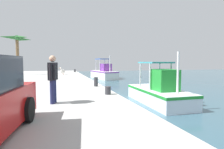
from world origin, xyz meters
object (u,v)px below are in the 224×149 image
Objects in this scene: fishing_boat_second at (159,92)px; mooring_bollard_nearest at (75,71)px; fishing_boat_nearest at (104,73)px; mooring_bollard_third at (108,90)px; palm_tree at (17,41)px; mooring_bollard_second at (96,82)px; pelican at (63,71)px; fisherman_standing at (53,77)px.

fishing_boat_second reaches higher than mooring_bollard_nearest.
fishing_boat_nearest reaches higher than fishing_boat_second.
mooring_bollard_nearest is 17.51m from mooring_bollard_third.
fishing_boat_nearest is 4.04m from mooring_bollard_nearest.
mooring_bollard_nearest is at bearing 114.04° from palm_tree.
mooring_bollard_second reaches higher than mooring_bollard_third.
mooring_bollard_second is (10.23, 1.66, -0.13)m from pelican.
fishing_boat_second is 2.78× the size of fisherman_standing.
mooring_bollard_second is at bearing -180.00° from mooring_bollard_third.
mooring_bollard_nearest is (-18.67, 2.26, -0.71)m from fisherman_standing.
mooring_bollard_third is (0.93, -3.09, 0.36)m from fishing_boat_second.
fishing_boat_second is 1.07× the size of palm_tree.
fishing_boat_second is 16.87m from mooring_bollard_nearest.
mooring_bollard_second is at bearing -120.67° from fishing_boat_second.
fishing_boat_nearest is 17.85m from fisherman_standing.
fishing_boat_nearest is 14.75m from fishing_boat_second.
fishing_boat_nearest is 15.30× the size of mooring_bollard_third.
fishing_boat_nearest reaches higher than pelican.
fishing_boat_nearest is 5.92m from pelican.
mooring_bollard_third is at bearing 0.00° from mooring_bollard_second.
mooring_bollard_nearest is 7.81m from palm_tree.
fishing_boat_second is at bearing 21.52° from pelican.
fishing_boat_second is at bearing 106.72° from mooring_bollard_third.
fishing_boat_second is at bearing 10.56° from mooring_bollard_nearest.
palm_tree is at bearing -156.37° from mooring_bollard_third.
fishing_boat_second is 12.13× the size of mooring_bollard_nearest.
palm_tree is (-11.89, -6.41, 3.35)m from mooring_bollard_second.
mooring_bollard_second is at bearing 28.33° from palm_tree.
mooring_bollard_nearest reaches higher than mooring_bollard_third.
fishing_boat_second is 12.99× the size of mooring_bollard_third.
fisherman_standing reaches higher than mooring_bollard_nearest.
fishing_boat_second is 17.12m from palm_tree.
palm_tree is (2.86, -6.41, 3.43)m from mooring_bollard_nearest.
fishing_boat_nearest is 14.29× the size of mooring_bollard_nearest.
fishing_boat_nearest is 3.28× the size of fisherman_standing.
pelican is at bearing -20.24° from mooring_bollard_nearest.
pelican is at bearing 70.75° from palm_tree.
fisherman_standing reaches higher than pelican.
fisherman_standing is (14.15, -0.60, 0.50)m from pelican.
fishing_boat_nearest is 1.18× the size of fishing_boat_second.
mooring_bollard_third is at bearing -12.90° from fishing_boat_nearest.
mooring_bollard_nearest is 0.71× the size of mooring_bollard_second.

